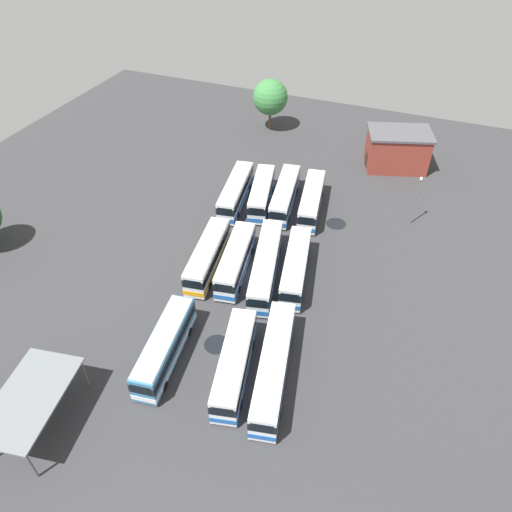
{
  "coord_description": "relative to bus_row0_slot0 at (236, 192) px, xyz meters",
  "views": [
    {
      "loc": [
        40.79,
        17.11,
        40.41
      ],
      "look_at": [
        -1.47,
        0.16,
        1.59
      ],
      "focal_mm": 33.96,
      "sensor_mm": 36.0,
      "label": 1
    }
  ],
  "objects": [
    {
      "name": "bus_row0_slot2",
      "position": [
        -1.76,
        6.94,
        -0.0
      ],
      "size": [
        12.46,
        4.51,
        3.62
      ],
      "color": "silver",
      "rests_on": "ground_plane"
    },
    {
      "name": "bus_row2_slot0",
      "position": [
        28.79,
        4.85,
        -0.0
      ],
      "size": [
        11.65,
        4.15,
        3.62
      ],
      "color": "teal",
      "rests_on": "ground_plane"
    },
    {
      "name": "bus_row1_slot1",
      "position": [
        13.92,
        6.1,
        -0.0
      ],
      "size": [
        11.76,
        4.51,
        3.62
      ],
      "color": "silver",
      "rests_on": "ground_plane"
    },
    {
      "name": "tree_northeast",
      "position": [
        -24.65,
        -3.97,
        4.14
      ],
      "size": [
        6.25,
        6.25,
        9.19
      ],
      "color": "brown",
      "rests_on": "ground_plane"
    },
    {
      "name": "maintenance_shelter",
      "position": [
        39.41,
        -2.3,
        1.85
      ],
      "size": [
        10.62,
        7.17,
        3.96
      ],
      "color": "slate",
      "rests_on": "ground_plane"
    },
    {
      "name": "bus_row1_slot2",
      "position": [
        13.4,
        9.83,
        0.0
      ],
      "size": [
        14.38,
        5.77,
        3.62
      ],
      "color": "silver",
      "rests_on": "ground_plane"
    },
    {
      "name": "puddle_back_corner",
      "position": [
        -0.37,
        15.08,
        -1.91
      ],
      "size": [
        2.79,
        2.79,
        0.01
      ],
      "primitive_type": "cylinder",
      "color": "black",
      "rests_on": "ground_plane"
    },
    {
      "name": "bus_row1_slot0",
      "position": [
        14.5,
        2.61,
        -0.0
      ],
      "size": [
        12.04,
        4.38,
        3.62
      ],
      "color": "silver",
      "rests_on": "ground_plane"
    },
    {
      "name": "bus_row1_slot3",
      "position": [
        12.39,
        13.26,
        -0.0
      ],
      "size": [
        12.13,
        4.87,
        3.62
      ],
      "color": "silver",
      "rests_on": "ground_plane"
    },
    {
      "name": "bus_row0_slot3",
      "position": [
        -1.91,
        10.9,
        -0.0
      ],
      "size": [
        12.13,
        4.55,
        3.62
      ],
      "color": "silver",
      "rests_on": "ground_plane"
    },
    {
      "name": "bus_row0_slot1",
      "position": [
        -0.96,
        3.65,
        -0.0
      ],
      "size": [
        11.42,
        5.1,
        3.62
      ],
      "color": "silver",
      "rests_on": "ground_plane"
    },
    {
      "name": "depot_building",
      "position": [
        -19.34,
        19.87,
        1.18
      ],
      "size": [
        9.38,
        11.41,
        6.14
      ],
      "color": "maroon",
      "rests_on": "ground_plane"
    },
    {
      "name": "bus_row2_slot3",
      "position": [
        26.88,
        15.82,
        0.0
      ],
      "size": [
        14.39,
        5.42,
        3.62
      ],
      "color": "silver",
      "rests_on": "ground_plane"
    },
    {
      "name": "bus_row2_slot2",
      "position": [
        28.06,
        12.18,
        -0.0
      ],
      "size": [
        11.86,
        5.08,
        3.62
      ],
      "color": "silver",
      "rests_on": "ground_plane"
    },
    {
      "name": "puddle_front_lane",
      "position": [
        25.24,
        8.79,
        -1.91
      ],
      "size": [
        2.68,
        2.68,
        0.01
      ],
      "primitive_type": "cylinder",
      "color": "black",
      "rests_on": "ground_plane"
    },
    {
      "name": "ground_plane",
      "position": [
        13.46,
        7.82,
        -1.91
      ],
      "size": [
        109.1,
        109.1,
        0.0
      ],
      "primitive_type": "plane",
      "color": "#333335"
    },
    {
      "name": "lamp_post_by_building",
      "position": [
        -4.32,
        24.65,
        2.16
      ],
      "size": [
        0.56,
        0.28,
        7.32
      ],
      "color": "slate",
      "rests_on": "ground_plane"
    },
    {
      "name": "bus_row0_slot0",
      "position": [
        0.0,
        0.0,
        0.0
      ],
      "size": [
        12.51,
        4.55,
        3.62
      ],
      "color": "silver",
      "rests_on": "ground_plane"
    }
  ]
}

